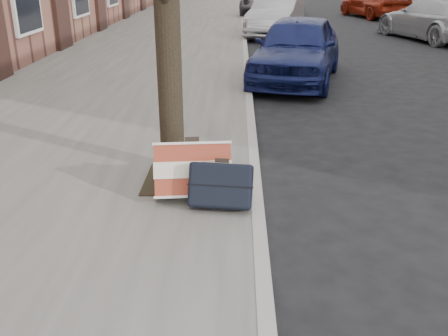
{
  "coord_description": "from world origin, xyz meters",
  "views": [
    {
      "loc": [
        -1.46,
        -3.67,
        2.26
      ],
      "look_at": [
        -1.58,
        0.8,
        0.42
      ],
      "focal_mm": 40.0,
      "sensor_mm": 36.0,
      "label": 1
    }
  ],
  "objects_px": {
    "suitcase_navy": "(221,185)",
    "car_near_mid": "(276,16)",
    "suitcase_red": "(193,170)",
    "car_near_front": "(297,48)"
  },
  "relations": [
    {
      "from": "car_near_front",
      "to": "car_near_mid",
      "type": "height_order",
      "value": "car_near_front"
    },
    {
      "from": "suitcase_red",
      "to": "car_near_mid",
      "type": "bearing_deg",
      "value": 76.4
    },
    {
      "from": "car_near_front",
      "to": "car_near_mid",
      "type": "bearing_deg",
      "value": 103.76
    },
    {
      "from": "car_near_front",
      "to": "suitcase_red",
      "type": "bearing_deg",
      "value": -91.29
    },
    {
      "from": "suitcase_red",
      "to": "car_near_front",
      "type": "bearing_deg",
      "value": 68.43
    },
    {
      "from": "car_near_front",
      "to": "car_near_mid",
      "type": "xyz_separation_m",
      "value": [
        0.06,
        6.87,
        -0.01
      ]
    },
    {
      "from": "suitcase_navy",
      "to": "car_near_mid",
      "type": "xyz_separation_m",
      "value": [
        1.41,
        12.97,
        0.3
      ]
    },
    {
      "from": "suitcase_red",
      "to": "suitcase_navy",
      "type": "height_order",
      "value": "suitcase_red"
    },
    {
      "from": "suitcase_red",
      "to": "car_near_front",
      "type": "relative_size",
      "value": 0.19
    },
    {
      "from": "suitcase_navy",
      "to": "car_near_mid",
      "type": "height_order",
      "value": "car_near_mid"
    }
  ]
}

